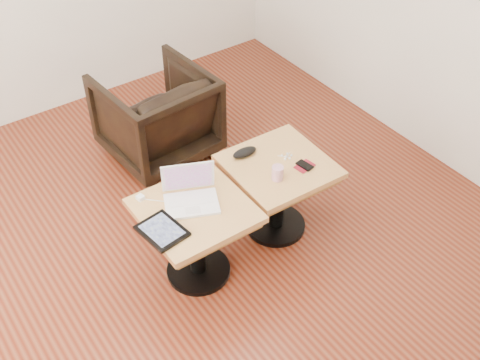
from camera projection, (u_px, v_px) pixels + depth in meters
room_shell at (153, 101)px, 2.68m from camera, size 4.52×4.52×2.71m
side_table_left at (196, 225)px, 3.42m from camera, size 0.60×0.60×0.54m
side_table_right at (278, 181)px, 3.71m from camera, size 0.61×0.61×0.54m
laptop at (190, 195)px, 3.35m from camera, size 0.37×0.34×0.21m
tablet at (162, 231)px, 3.18m from camera, size 0.23×0.28×0.02m
charging_adapter at (140, 198)px, 3.38m from camera, size 0.05×0.05×0.02m
glasses_case at (245, 152)px, 3.66m from camera, size 0.17×0.08×0.05m
striped_cup at (278, 173)px, 3.49m from camera, size 0.07×0.07×0.09m
earbuds_tangle at (287, 156)px, 3.66m from camera, size 0.08×0.06×0.02m
phone_on_sleeve at (305, 166)px, 3.60m from camera, size 0.13×0.11×0.01m
armchair at (157, 115)px, 4.35m from camera, size 0.77×0.79×0.67m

